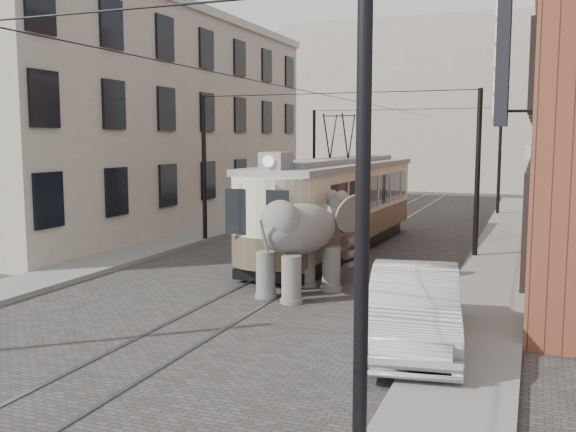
% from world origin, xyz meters
% --- Properties ---
extents(ground, '(120.00, 120.00, 0.00)m').
position_xyz_m(ground, '(0.00, 0.00, 0.00)').
color(ground, '#413E3C').
extents(tram_rails, '(1.54, 80.00, 0.02)m').
position_xyz_m(tram_rails, '(0.00, 0.00, 0.01)').
color(tram_rails, slate).
rests_on(tram_rails, ground).
extents(sidewalk_right, '(2.00, 60.00, 0.15)m').
position_xyz_m(sidewalk_right, '(6.00, 0.00, 0.07)').
color(sidewalk_right, slate).
rests_on(sidewalk_right, ground).
extents(sidewalk_left, '(2.00, 60.00, 0.15)m').
position_xyz_m(sidewalk_left, '(-6.50, 0.00, 0.07)').
color(sidewalk_left, slate).
rests_on(sidewalk_left, ground).
extents(stucco_building, '(7.00, 24.00, 10.00)m').
position_xyz_m(stucco_building, '(-11.00, 10.00, 5.00)').
color(stucco_building, '#9F9483').
rests_on(stucco_building, ground).
extents(distant_block, '(28.00, 10.00, 14.00)m').
position_xyz_m(distant_block, '(0.00, 40.00, 7.00)').
color(distant_block, '#9F9483').
rests_on(distant_block, ground).
extents(catenary, '(11.00, 30.20, 6.00)m').
position_xyz_m(catenary, '(-0.20, 5.00, 3.00)').
color(catenary, black).
rests_on(catenary, ground).
extents(tram, '(3.16, 13.10, 5.16)m').
position_xyz_m(tram, '(0.16, 5.94, 2.58)').
color(tram, beige).
rests_on(tram, ground).
extents(elephant, '(3.83, 5.12, 2.79)m').
position_xyz_m(elephant, '(1.15, -1.09, 1.40)').
color(elephant, '#63615C').
rests_on(elephant, ground).
extents(parked_car, '(2.53, 5.23, 1.65)m').
position_xyz_m(parked_car, '(4.91, -4.57, 0.83)').
color(parked_car, '#A3A2A7').
rests_on(parked_car, ground).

